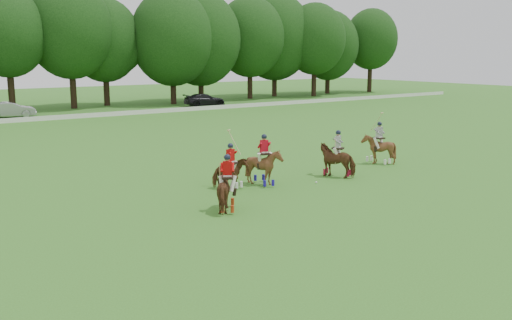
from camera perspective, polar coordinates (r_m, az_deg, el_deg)
ground at (r=22.72m, az=4.84°, el=-5.25°), size 180.00×180.00×0.00m
tree_line at (r=66.28m, az=-23.40°, el=11.54°), size 117.98×14.32×14.75m
boundary_rail at (r=56.74m, az=-20.87°, el=3.89°), size 120.00×0.10×0.44m
car_mid at (r=60.71m, az=-23.35°, el=4.63°), size 4.81×2.25×1.52m
car_right at (r=68.73m, az=-5.16°, el=6.02°), size 5.20×2.72×1.44m
polo_red_a at (r=22.73m, az=-2.86°, el=-3.07°), size 1.74×2.02×2.29m
polo_red_b at (r=26.54m, az=-2.56°, el=-1.26°), size 1.65×1.51×2.65m
polo_red_c at (r=27.12m, az=0.81°, el=-0.64°), size 1.79×1.92×2.44m
polo_stripe_a at (r=29.31m, az=8.16°, el=0.04°), size 1.79×2.17×2.37m
polo_stripe_b at (r=33.04m, az=12.16°, el=1.12°), size 1.51×1.67×2.94m
polo_ball at (r=27.76m, az=6.05°, el=-2.24°), size 0.09×0.09×0.09m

